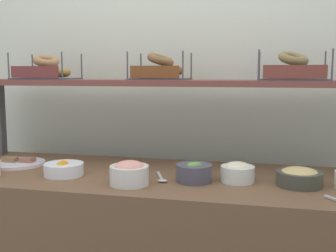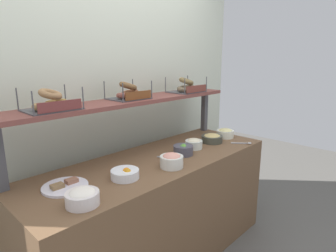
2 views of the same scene
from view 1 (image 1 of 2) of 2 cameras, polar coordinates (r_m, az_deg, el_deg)
back_wall at (r=2.40m, az=0.83°, el=4.58°), size 3.24×0.06×2.40m
upper_shelf at (r=2.13m, az=-0.79°, el=5.98°), size 2.00×0.32×0.03m
bowl_fruit_salad at (r=1.96m, az=-14.16°, el=-5.73°), size 0.18×0.18×0.07m
bowl_potato_salad at (r=1.81m, az=9.55°, el=-6.25°), size 0.15×0.15×0.09m
bowl_lox_spread at (r=1.75m, az=-5.36°, el=-6.45°), size 0.16×0.16×0.10m
bowl_veggie_mix at (r=1.79m, az=3.57°, el=-6.34°), size 0.15×0.15×0.09m
bowl_hummus at (r=1.81m, az=17.62°, el=-6.67°), size 0.19×0.19×0.08m
serving_plate_white at (r=2.25m, az=-19.91°, el=-4.79°), size 0.27×0.27×0.04m
serving_spoon_near_plate at (r=1.82m, az=-0.94°, el=-7.23°), size 0.09×0.17×0.01m
bagel_basket_everything at (r=2.35m, az=-16.47°, el=7.28°), size 0.32×0.27×0.14m
bagel_basket_cinnamon_raisin at (r=2.14m, az=-1.11°, el=7.68°), size 0.29×0.25×0.14m
bagel_basket_poppy at (r=2.05m, az=16.77°, el=7.34°), size 0.32×0.25×0.14m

